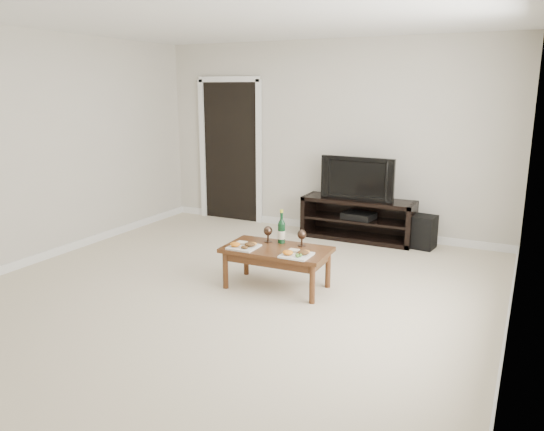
{
  "coord_description": "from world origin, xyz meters",
  "views": [
    {
      "loc": [
        2.55,
        -4.11,
        1.97
      ],
      "look_at": [
        0.21,
        0.59,
        0.7
      ],
      "focal_mm": 35.0,
      "sensor_mm": 36.0,
      "label": 1
    }
  ],
  "objects": [
    {
      "name": "av_receiver",
      "position": [
        0.55,
        2.48,
        0.33
      ],
      "size": [
        0.43,
        0.35,
        0.08
      ],
      "primitive_type": "cube",
      "rotation": [
        0.0,
        0.0,
        -0.13
      ],
      "color": "black",
      "rests_on": "media_console"
    },
    {
      "name": "doorway",
      "position": [
        -1.55,
        2.73,
        1.02
      ],
      "size": [
        0.9,
        0.02,
        2.05
      ],
      "primitive_type": "cube",
      "color": "black",
      "rests_on": "ground"
    },
    {
      "name": "television",
      "position": [
        0.54,
        2.5,
        0.83
      ],
      "size": [
        0.98,
        0.16,
        0.56
      ],
      "primitive_type": "imported",
      "rotation": [
        0.0,
        0.0,
        -0.04
      ],
      "color": "black",
      "rests_on": "media_console"
    },
    {
      "name": "ceiling",
      "position": [
        0.0,
        0.0,
        2.62
      ],
      "size": [
        5.0,
        5.5,
        0.04
      ],
      "primitive_type": "cube",
      "color": "white",
      "rests_on": "back_wall"
    },
    {
      "name": "goblet_left",
      "position": [
        0.18,
        0.57,
        0.51
      ],
      "size": [
        0.09,
        0.09,
        0.17
      ],
      "primitive_type": null,
      "color": "#3E2C21",
      "rests_on": "coffee_table"
    },
    {
      "name": "goblet_right",
      "position": [
        0.54,
        0.59,
        0.51
      ],
      "size": [
        0.09,
        0.09,
        0.17
      ],
      "primitive_type": null,
      "color": "#3E2C21",
      "rests_on": "coffee_table"
    },
    {
      "name": "plate_left",
      "position": [
        0.05,
        0.28,
        0.45
      ],
      "size": [
        0.27,
        0.27,
        0.07
      ],
      "primitive_type": "cube",
      "color": "white",
      "rests_on": "coffee_table"
    },
    {
      "name": "back_wall",
      "position": [
        0.0,
        2.77,
        1.3
      ],
      "size": [
        5.0,
        0.04,
        2.6
      ],
      "primitive_type": "cube",
      "color": "beige",
      "rests_on": "ground"
    },
    {
      "name": "wine_bottle",
      "position": [
        0.31,
        0.6,
        0.59
      ],
      "size": [
        0.07,
        0.07,
        0.35
      ],
      "primitive_type": "cylinder",
      "color": "#0D3219",
      "rests_on": "coffee_table"
    },
    {
      "name": "floor",
      "position": [
        0.0,
        0.0,
        0.0
      ],
      "size": [
        5.5,
        5.5,
        0.0
      ],
      "primitive_type": "plane",
      "color": "beige",
      "rests_on": "ground"
    },
    {
      "name": "subwoofer",
      "position": [
        1.4,
        2.48,
        0.21
      ],
      "size": [
        0.31,
        0.31,
        0.42
      ],
      "primitive_type": "cube",
      "rotation": [
        0.0,
        0.0,
        -0.13
      ],
      "color": "black",
      "rests_on": "ground"
    },
    {
      "name": "plate_right",
      "position": [
        0.63,
        0.27,
        0.45
      ],
      "size": [
        0.27,
        0.27,
        0.07
      ],
      "primitive_type": "cube",
      "color": "white",
      "rests_on": "coffee_table"
    },
    {
      "name": "coffee_table",
      "position": [
        0.35,
        0.42,
        0.21
      ],
      "size": [
        1.06,
        0.6,
        0.42
      ],
      "primitive_type": "cube",
      "rotation": [
        0.0,
        0.0,
        0.03
      ],
      "color": "#532C17",
      "rests_on": "ground"
    },
    {
      "name": "media_console",
      "position": [
        0.54,
        2.5,
        0.28
      ],
      "size": [
        1.47,
        0.45,
        0.55
      ],
      "primitive_type": "cube",
      "color": "black",
      "rests_on": "ground"
    }
  ]
}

